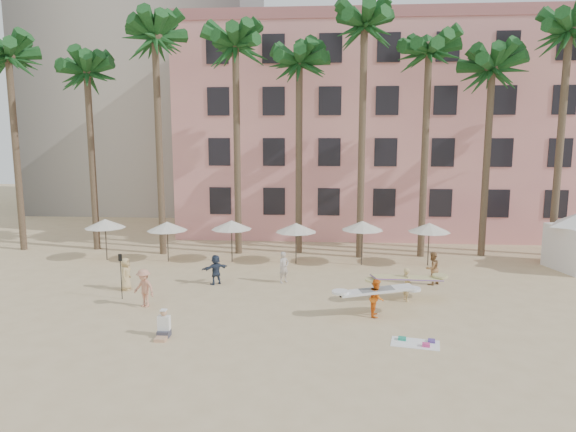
# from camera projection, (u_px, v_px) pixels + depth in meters

# --- Properties ---
(ground) EXTENTS (120.00, 120.00, 0.00)m
(ground) POSITION_uv_depth(u_px,v_px,m) (303.00, 347.00, 19.21)
(ground) COLOR #D1B789
(ground) RESTS_ON ground
(pink_hotel) EXTENTS (35.00, 14.00, 16.00)m
(pink_hotel) POSITION_uv_depth(u_px,v_px,m) (401.00, 133.00, 43.04)
(pink_hotel) COLOR #FDA39A
(pink_hotel) RESTS_ON ground
(palm_row) EXTENTS (44.40, 5.40, 16.30)m
(palm_row) POSITION_uv_depth(u_px,v_px,m) (323.00, 51.00, 31.90)
(palm_row) COLOR brown
(palm_row) RESTS_ON ground
(umbrella_row) EXTENTS (22.50, 2.70, 2.73)m
(umbrella_row) POSITION_uv_depth(u_px,v_px,m) (264.00, 226.00, 31.37)
(umbrella_row) COLOR #332B23
(umbrella_row) RESTS_ON ground
(beach_towel) EXTENTS (1.96, 1.33, 0.14)m
(beach_towel) POSITION_uv_depth(u_px,v_px,m) (417.00, 343.00, 19.51)
(beach_towel) COLOR white
(beach_towel) RESTS_ON ground
(carrier_yellow) EXTENTS (3.49, 1.67, 1.61)m
(carrier_yellow) POSITION_uv_depth(u_px,v_px,m) (407.00, 282.00, 24.38)
(carrier_yellow) COLOR tan
(carrier_yellow) RESTS_ON ground
(carrier_white) EXTENTS (3.32, 1.41, 1.65)m
(carrier_white) POSITION_uv_depth(u_px,v_px,m) (377.00, 296.00, 22.35)
(carrier_white) COLOR orange
(carrier_white) RESTS_ON ground
(beachgoers) EXTENTS (16.63, 5.66, 1.79)m
(beachgoers) POSITION_uv_depth(u_px,v_px,m) (237.00, 275.00, 25.91)
(beachgoers) COLOR #2E3B51
(beachgoers) RESTS_ON ground
(paddle) EXTENTS (0.18, 0.04, 2.23)m
(paddle) POSITION_uv_depth(u_px,v_px,m) (121.00, 270.00, 24.60)
(paddle) COLOR black
(paddle) RESTS_ON ground
(seated_man) EXTENTS (0.48, 0.84, 1.09)m
(seated_man) POSITION_uv_depth(u_px,v_px,m) (164.00, 328.00, 20.10)
(seated_man) COLOR #3F3F4C
(seated_man) RESTS_ON ground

